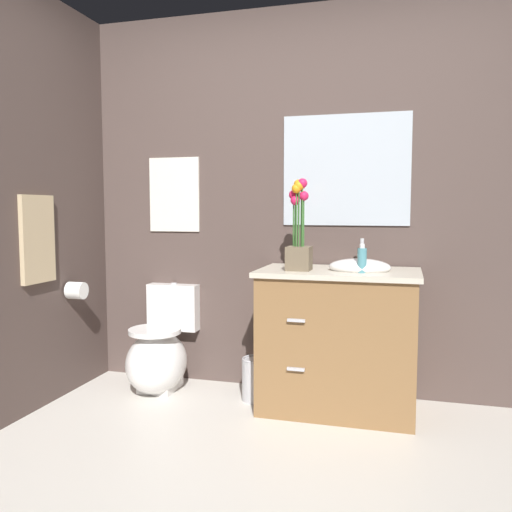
# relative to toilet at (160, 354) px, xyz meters

# --- Properties ---
(wall_back) EXTENTS (4.68, 0.05, 2.50)m
(wall_back) POSITION_rel_toilet_xyz_m (1.15, 0.30, 1.01)
(wall_back) COLOR #4C3D38
(wall_back) RESTS_ON ground_plane
(toilet) EXTENTS (0.38, 0.59, 0.69)m
(toilet) POSITION_rel_toilet_xyz_m (0.00, 0.00, 0.00)
(toilet) COLOR white
(toilet) RESTS_ON ground_plane
(vanity_cabinet) EXTENTS (0.94, 0.56, 1.03)m
(vanity_cabinet) POSITION_rel_toilet_xyz_m (1.18, -0.03, 0.19)
(vanity_cabinet) COLOR brown
(vanity_cabinet) RESTS_ON ground_plane
(flower_vase) EXTENTS (0.14, 0.14, 0.53)m
(flower_vase) POSITION_rel_toilet_xyz_m (0.95, -0.11, 0.81)
(flower_vase) COLOR brown
(flower_vase) RESTS_ON vanity_cabinet
(soap_bottle) EXTENTS (0.05, 0.05, 0.16)m
(soap_bottle) POSITION_rel_toilet_xyz_m (1.32, -0.13, 0.68)
(soap_bottle) COLOR teal
(soap_bottle) RESTS_ON vanity_cabinet
(trash_bin) EXTENTS (0.18, 0.18, 0.27)m
(trash_bin) POSITION_rel_toilet_xyz_m (0.67, -0.01, -0.11)
(trash_bin) COLOR #B7B7BC
(trash_bin) RESTS_ON ground_plane
(wall_poster) EXTENTS (0.37, 0.01, 0.51)m
(wall_poster) POSITION_rel_toilet_xyz_m (-0.00, 0.27, 1.06)
(wall_poster) COLOR silver
(wall_mirror) EXTENTS (0.80, 0.01, 0.70)m
(wall_mirror) POSITION_rel_toilet_xyz_m (1.18, 0.27, 1.21)
(wall_mirror) COLOR #B2BCC6
(hanging_towel) EXTENTS (0.03, 0.28, 0.52)m
(hanging_towel) POSITION_rel_toilet_xyz_m (-0.54, -0.49, 0.78)
(hanging_towel) COLOR tan
(toilet_paper_roll) EXTENTS (0.11, 0.11, 0.11)m
(toilet_paper_roll) POSITION_rel_toilet_xyz_m (-0.49, -0.20, 0.44)
(toilet_paper_roll) COLOR white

